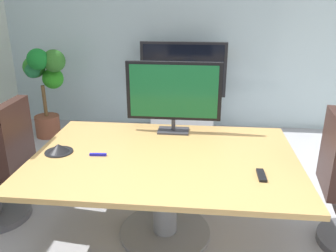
# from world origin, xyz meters

# --- Properties ---
(wall_back_glass_partition) EXTENTS (5.33, 0.10, 2.82)m
(wall_back_glass_partition) POSITION_xyz_m (0.00, 3.00, 1.41)
(wall_back_glass_partition) COLOR #9EB2B7
(wall_back_glass_partition) RESTS_ON ground
(conference_table) EXTENTS (2.03, 1.39, 0.72)m
(conference_table) POSITION_xyz_m (0.06, 0.25, 0.56)
(conference_table) COLOR #B2894C
(conference_table) RESTS_ON ground
(office_chair_left) EXTENTS (0.60, 0.57, 1.09)m
(office_chair_left) POSITION_xyz_m (-1.37, 0.33, 0.46)
(office_chair_left) COLOR #4C4C51
(office_chair_left) RESTS_ON ground
(tv_monitor) EXTENTS (0.84, 0.18, 0.64)m
(tv_monitor) POSITION_xyz_m (0.08, 0.77, 1.08)
(tv_monitor) COLOR #333338
(tv_monitor) RESTS_ON conference_table
(wall_display_unit) EXTENTS (1.20, 0.36, 1.31)m
(wall_display_unit) POSITION_xyz_m (0.06, 2.64, 0.44)
(wall_display_unit) COLOR #B7BABC
(wall_display_unit) RESTS_ON ground
(potted_plant) EXTENTS (0.66, 0.54, 1.26)m
(potted_plant) POSITION_xyz_m (-1.83, 2.31, 0.79)
(potted_plant) COLOR brown
(potted_plant) RESTS_ON ground
(conference_phone) EXTENTS (0.22, 0.22, 0.07)m
(conference_phone) POSITION_xyz_m (-0.78, 0.22, 0.75)
(conference_phone) COLOR black
(conference_phone) RESTS_ON conference_table
(remote_control) EXTENTS (0.05, 0.17, 0.02)m
(remote_control) POSITION_xyz_m (0.75, -0.02, 0.73)
(remote_control) COLOR black
(remote_control) RESTS_ON conference_table
(whiteboard_marker) EXTENTS (0.13, 0.03, 0.02)m
(whiteboard_marker) POSITION_xyz_m (-0.45, 0.19, 0.73)
(whiteboard_marker) COLOR #1919A5
(whiteboard_marker) RESTS_ON conference_table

